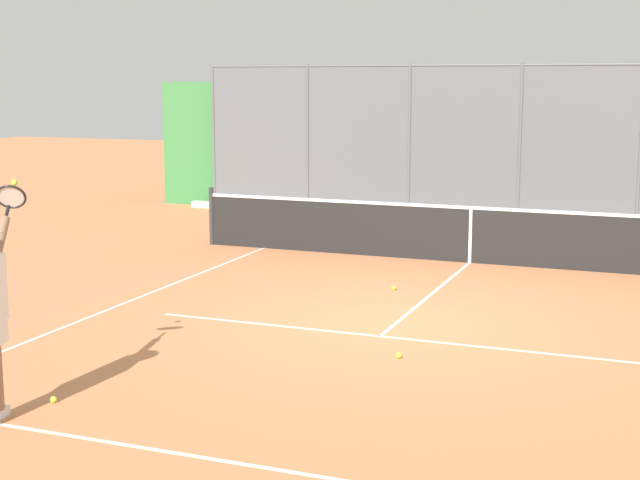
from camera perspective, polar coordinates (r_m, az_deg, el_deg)
ground_plane at (r=12.03m, az=4.67°, el=-5.03°), size 60.00×60.00×0.00m
court_line_markings at (r=11.13m, az=3.22°, el=-6.21°), size 7.67×8.99×0.01m
fence_backdrop at (r=20.98m, az=12.29°, el=5.22°), size 17.51×1.37×3.38m
tennis_net at (r=15.96m, az=9.11°, el=0.37°), size 9.86×0.09×1.07m
tennis_ball_near_net at (r=10.54m, az=4.79°, el=-6.99°), size 0.07×0.07×0.07m
tennis_ball_near_baseline at (r=9.48m, az=-15.85°, el=-9.28°), size 0.07×0.07×0.07m
tennis_ball_mid_court at (r=13.84m, az=4.50°, el=-2.92°), size 0.07×0.07×0.07m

